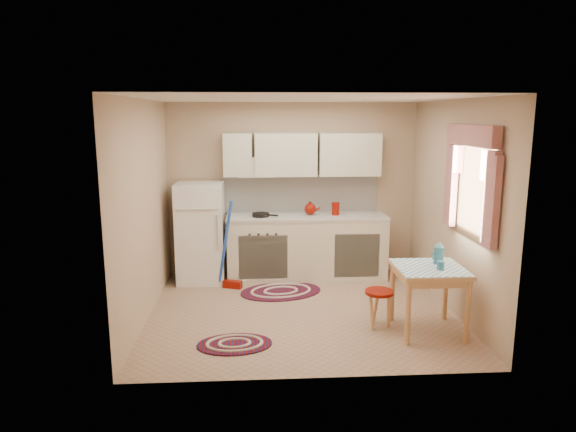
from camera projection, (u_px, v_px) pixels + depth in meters
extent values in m
plane|color=tan|center=(301.00, 311.00, 6.18)|extent=(3.60, 3.60, 0.00)
cube|color=silver|center=(303.00, 99.00, 5.69)|extent=(3.60, 3.20, 0.04)
cube|color=tan|center=(292.00, 189.00, 7.50)|extent=(3.60, 0.04, 2.50)
cube|color=tan|center=(319.00, 243.00, 4.37)|extent=(3.60, 0.04, 2.50)
cube|color=tan|center=(144.00, 211.00, 5.82)|extent=(0.04, 3.20, 2.50)
cube|color=tan|center=(454.00, 207.00, 6.04)|extent=(0.04, 3.20, 2.50)
cube|color=white|center=(301.00, 193.00, 7.50)|extent=(2.25, 0.03, 0.55)
cube|color=beige|center=(302.00, 155.00, 7.24)|extent=(2.25, 0.33, 0.60)
cube|color=white|center=(473.00, 189.00, 5.44)|extent=(0.04, 0.85, 0.95)
cube|color=white|center=(201.00, 233.00, 7.18)|extent=(0.65, 0.60, 1.40)
cube|color=beige|center=(307.00, 248.00, 7.37)|extent=(2.25, 0.60, 0.88)
cube|color=beige|center=(307.00, 217.00, 7.29)|extent=(2.27, 0.62, 0.04)
cylinder|color=black|center=(261.00, 215.00, 7.19)|extent=(0.32, 0.32, 0.05)
cylinder|color=maroon|center=(336.00, 209.00, 7.29)|extent=(0.11, 0.11, 0.16)
cube|color=#E3AA71|center=(428.00, 300.00, 5.54)|extent=(0.72, 0.72, 0.72)
cylinder|color=maroon|center=(379.00, 309.00, 5.69)|extent=(0.33, 0.33, 0.42)
cylinder|color=teal|center=(441.00, 266.00, 5.37)|extent=(0.10, 0.10, 0.10)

